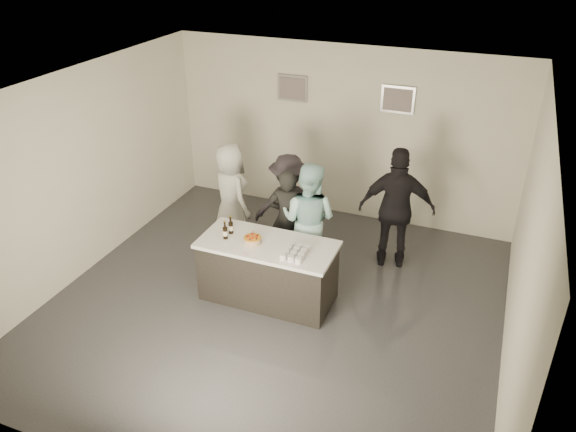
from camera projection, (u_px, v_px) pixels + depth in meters
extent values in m
plane|color=#3D3D42|center=(275.00, 304.00, 7.82)|extent=(6.00, 6.00, 0.00)
plane|color=white|center=(272.00, 93.00, 6.40)|extent=(6.00, 6.00, 0.00)
cube|color=white|center=(342.00, 133.00, 9.57)|extent=(6.00, 0.04, 3.00)
cube|color=white|center=(133.00, 364.00, 4.66)|extent=(6.00, 0.04, 3.00)
cube|color=white|center=(82.00, 174.00, 8.09)|extent=(0.04, 6.00, 3.00)
cube|color=white|center=(526.00, 256.00, 6.14)|extent=(0.04, 6.00, 3.00)
cube|color=#B2B2B7|center=(292.00, 88.00, 9.50)|extent=(0.54, 0.04, 0.44)
cube|color=#B2B2B7|center=(398.00, 99.00, 8.92)|extent=(0.54, 0.04, 0.44)
cube|color=white|center=(268.00, 271.00, 7.75)|extent=(1.86, 0.86, 0.90)
cylinder|color=orange|center=(253.00, 240.00, 7.53)|extent=(0.24, 0.24, 0.08)
cylinder|color=black|center=(231.00, 225.00, 7.71)|extent=(0.07, 0.07, 0.26)
cylinder|color=black|center=(225.00, 230.00, 7.58)|extent=(0.07, 0.07, 0.26)
cube|color=#C56012|center=(295.00, 252.00, 7.26)|extent=(0.30, 0.40, 0.08)
cube|color=pink|center=(239.00, 252.00, 7.34)|extent=(0.24, 0.08, 0.01)
imported|color=black|center=(287.00, 219.00, 8.37)|extent=(0.66, 0.52, 1.58)
imported|color=#B0E6E7|center=(308.00, 220.00, 8.15)|extent=(0.90, 0.72, 1.77)
imported|color=silver|center=(231.00, 193.00, 9.02)|extent=(0.98, 0.90, 1.67)
imported|color=black|center=(397.00, 209.00, 8.30)|extent=(1.19, 0.69, 1.91)
imported|color=#242127|center=(288.00, 204.00, 8.76)|extent=(1.21, 1.01, 1.62)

